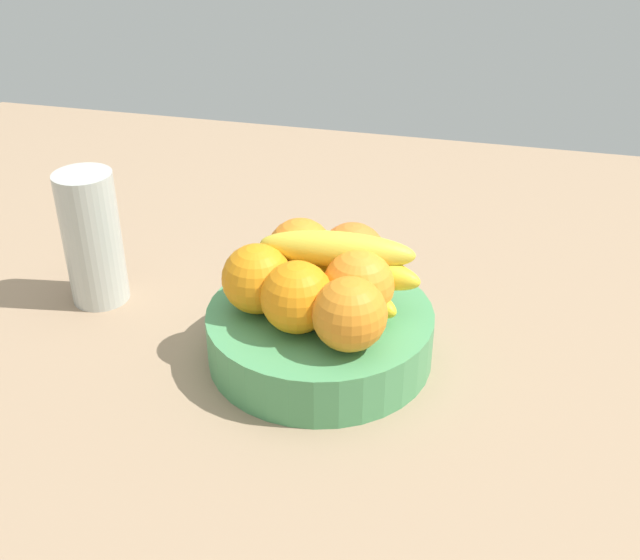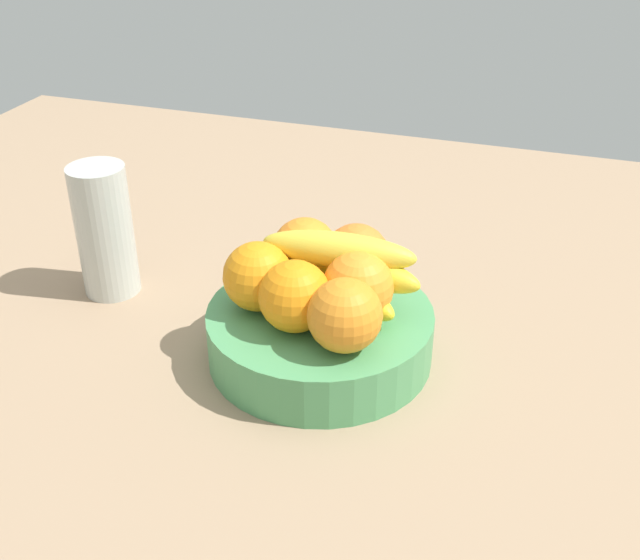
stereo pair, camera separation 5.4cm
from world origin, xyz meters
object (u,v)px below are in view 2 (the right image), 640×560
Objects in this scene: orange_center at (358,286)px; fruit_bowl at (320,334)px; orange_front_left at (295,296)px; orange_front_right at (345,315)px; orange_back_left at (356,257)px; orange_back_right at (305,250)px; banana_bunch at (340,267)px; orange_top_stack at (258,276)px; thermos_tumbler at (105,231)px.

fruit_bowl is at bearing -175.61° from orange_center.
orange_front_left is at bearing -112.41° from fruit_bowl.
orange_front_right is 5.84cm from orange_center.
orange_back_right is at bearing -176.69° from orange_back_left.
banana_bunch reaches higher than orange_center.
fruit_bowl is at bearing -57.70° from orange_back_right.
thermos_tumbler is (-23.11, 6.40, -1.28)cm from orange_top_stack.
orange_top_stack is (-2.87, -7.15, 0.00)cm from orange_back_right.
fruit_bowl is 9.56cm from orange_back_left.
banana_bunch is 31.23cm from thermos_tumbler.
thermos_tumbler is at bearing 169.91° from fruit_bowl.
orange_front_right is 35.91cm from thermos_tumbler.
fruit_bowl is at bearing 9.34° from orange_top_stack.
thermos_tumbler reaches higher than orange_front_right.
orange_back_right is 5.97cm from banana_bunch.
orange_front_left is (-1.52, -3.68, 6.77)cm from fruit_bowl.
orange_back_left is at bearing 69.84° from orange_front_left.
orange_back_left is at bearing 75.43° from banana_bunch.
orange_back_left is (-2.24, 11.91, 0.00)cm from orange_front_right.
orange_center is (4.15, 0.32, 6.77)cm from fruit_bowl.
fruit_bowl is 7.86cm from banana_bunch.
banana_bunch is (2.82, 6.68, 0.38)cm from orange_front_left.
orange_top_stack is (-5.17, 2.58, 0.00)cm from orange_front_left.
banana_bunch is (7.99, 4.10, 0.38)cm from orange_top_stack.
orange_top_stack is 0.41× the size of banana_bunch.
orange_front_left reaches higher than fruit_bowl.
orange_top_stack is (-11.11, 4.41, 0.00)cm from orange_front_right.
orange_center and orange_top_stack have the same top height.
orange_front_left is 1.00× the size of orange_front_right.
orange_top_stack is (-10.84, -1.42, 0.00)cm from orange_center.
banana_bunch is (5.12, -3.05, 0.38)cm from orange_back_right.
orange_center is 34.34cm from thermos_tumbler.
orange_top_stack is 0.45× the size of thermos_tumbler.
orange_front_right is 1.00× the size of orange_back_left.
orange_front_left is at bearing -17.63° from thermos_tumbler.
orange_back_left is 0.45× the size of thermos_tumbler.
banana_bunch reaches higher than orange_back_right.
banana_bunch is at bearing 136.79° from orange_center.
fruit_bowl is 9.58cm from orange_top_stack.
orange_front_right is (5.94, -1.83, 0.00)cm from orange_front_left.
orange_center is at bearing -43.21° from banana_bunch.
banana_bunch is at bearing -104.57° from orange_back_left.
thermos_tumbler is (-34.22, 10.82, -1.28)cm from orange_front_right.
orange_top_stack is at bearing -111.88° from orange_back_right.
orange_back_left is 0.41× the size of banana_bunch.
orange_front_right is 9.07cm from banana_bunch.
thermos_tumbler is (-28.28, 8.99, -1.28)cm from orange_front_left.
orange_front_left and orange_center have the same top height.
banana_bunch reaches higher than orange_front_right.
fruit_bowl is 7.86cm from orange_front_left.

